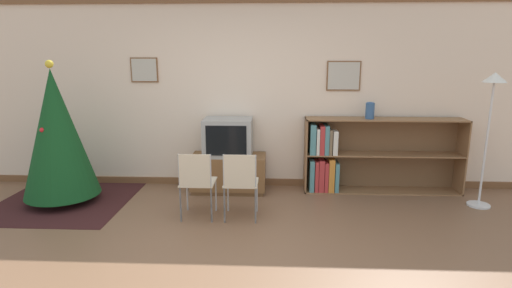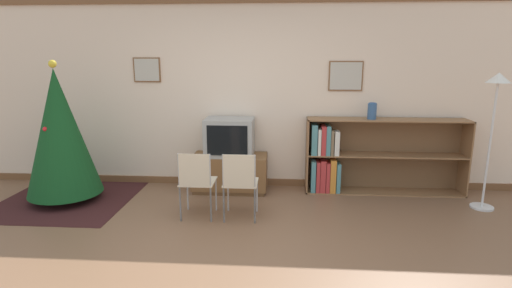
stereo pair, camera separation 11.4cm
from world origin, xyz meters
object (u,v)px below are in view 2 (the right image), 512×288
standing_lamp (495,106)px  folding_chair_left (197,181)px  folding_chair_right (240,182)px  christmas_tree (60,133)px  bookshelf (357,157)px  tv_console (230,173)px  vase (372,111)px  television (230,137)px

standing_lamp → folding_chair_left: bearing=-170.7°
folding_chair_left → folding_chair_right: same height
christmas_tree → bookshelf: size_ratio=0.84×
christmas_tree → folding_chair_right: (2.40, -0.48, -0.45)m
tv_console → vase: (1.95, 0.06, 0.90)m
christmas_tree → tv_console: size_ratio=1.76×
tv_console → television: (0.00, -0.00, 0.52)m
christmas_tree → bookshelf: (3.93, 0.63, -0.42)m
tv_console → standing_lamp: standing_lamp is taller
christmas_tree → standing_lamp: 5.45m
television → vase: vase is taller
tv_console → folding_chair_right: folding_chair_right is taller
standing_lamp → tv_console: bearing=172.3°
folding_chair_left → standing_lamp: standing_lamp is taller
folding_chair_left → standing_lamp: bearing=9.3°
christmas_tree → folding_chair_left: size_ratio=2.25×
vase → television: bearing=-178.3°
television → folding_chair_right: (0.26, -1.02, -0.31)m
tv_console → folding_chair_left: bearing=-104.0°
television → standing_lamp: standing_lamp is taller
folding_chair_right → bookshelf: bookshelf is taller
television → folding_chair_left: television is taller
tv_console → folding_chair_right: bearing=-76.0°
tv_console → bookshelf: (1.79, 0.09, 0.24)m
television → folding_chair_right: bearing=-76.0°
christmas_tree → standing_lamp: christmas_tree is taller
folding_chair_right → bookshelf: (1.53, 1.11, 0.03)m
christmas_tree → bookshelf: bearing=9.2°
bookshelf → television: bearing=-177.1°
christmas_tree → folding_chair_left: 2.00m
television → bookshelf: 1.81m
christmas_tree → television: bearing=14.3°
bookshelf → tv_console: bearing=-177.2°
christmas_tree → bookshelf: christmas_tree is taller
standing_lamp → christmas_tree: bearing=-178.9°
vase → standing_lamp: bearing=-20.5°
folding_chair_left → vase: size_ratio=3.62×
folding_chair_left → vase: 2.55m
christmas_tree → television: 2.21m
television → folding_chair_right: size_ratio=0.82×
bookshelf → christmas_tree: bearing=-170.8°
standing_lamp → vase: bearing=159.5°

